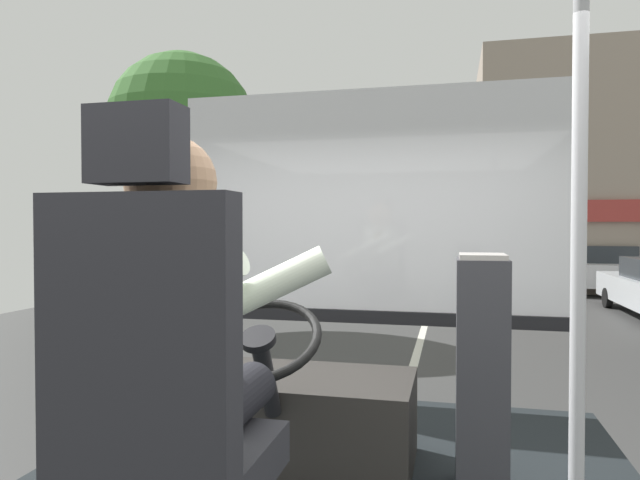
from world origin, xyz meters
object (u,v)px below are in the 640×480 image
parked_car_white (596,267)px  bus_driver (179,327)px  steering_console (291,415)px  fare_box (482,374)px  driver_seat (161,421)px  handrail_pole (579,207)px

parked_car_white → bus_driver: bearing=-106.4°
steering_console → parked_car_white: 16.26m
bus_driver → fare_box: 1.32m
driver_seat → parked_car_white: 17.38m
bus_driver → steering_console: 1.22m
driver_seat → fare_box: size_ratio=1.40×
driver_seat → steering_console: size_ratio=1.23×
fare_box → handrail_pole: bearing=-67.3°
steering_console → fare_box: size_ratio=1.14×
fare_box → driver_seat: bearing=-127.8°
handrail_pole → fare_box: (-0.24, 0.58, -0.65)m
driver_seat → parked_car_white: bearing=73.7°
steering_console → handrail_pole: 1.56m
steering_console → handrail_pole: size_ratio=0.48×
bus_driver → handrail_pole: bearing=20.2°
steering_console → fare_box: bearing=-6.3°
handrail_pole → fare_box: 0.90m
handrail_pole → driver_seat: bearing=-155.3°
driver_seat → handrail_pole: 1.30m
driver_seat → handrail_pole: size_ratio=0.60×
fare_box → steering_console: bearing=173.7°
bus_driver → parked_car_white: 17.29m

